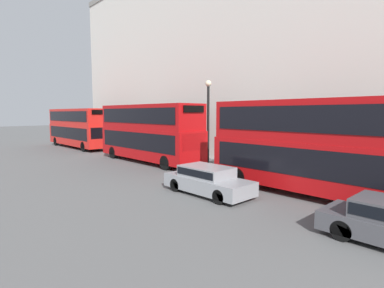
# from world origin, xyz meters

# --- Properties ---
(bus_leading) EXTENTS (2.59, 10.16, 4.46)m
(bus_leading) POSITION_xyz_m (1.60, 6.42, 2.45)
(bus_leading) COLOR #B20C0F
(bus_leading) RESTS_ON ground
(bus_second_in_queue) EXTENTS (2.59, 10.42, 4.48)m
(bus_second_in_queue) POSITION_xyz_m (1.60, 19.69, 2.47)
(bus_second_in_queue) COLOR #B20C0F
(bus_second_in_queue) RESTS_ON ground
(bus_third_in_queue) EXTENTS (2.59, 11.08, 4.29)m
(bus_third_in_queue) POSITION_xyz_m (1.60, 33.25, 2.37)
(bus_third_in_queue) COLOR red
(bus_third_in_queue) RESTS_ON ground
(car_hatchback) EXTENTS (1.81, 4.47, 1.33)m
(car_hatchback) POSITION_xyz_m (-1.80, 9.98, 0.71)
(car_hatchback) COLOR gray
(car_hatchback) RESTS_ON ground
(street_lamp) EXTENTS (0.44, 0.44, 6.16)m
(street_lamp) POSITION_xyz_m (3.73, 15.27, 3.83)
(street_lamp) COLOR black
(street_lamp) RESTS_ON ground
(pedestrian) EXTENTS (0.36, 0.36, 1.55)m
(pedestrian) POSITION_xyz_m (4.04, 22.87, 0.71)
(pedestrian) COLOR maroon
(pedestrian) RESTS_ON ground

